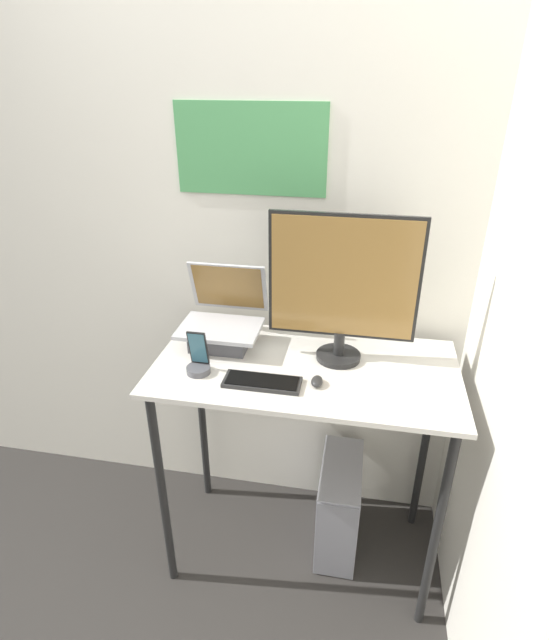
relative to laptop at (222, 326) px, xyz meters
The scene contains 10 objects.
ground_plane 1.19m from the laptop, 49.07° to the right, with size 12.00×12.00×0.00m, color #2D2B28.
wall_back 0.50m from the laptop, 37.69° to the left, with size 6.00×0.06×2.60m.
wall_side_right 1.10m from the laptop, 22.01° to the right, with size 0.05×6.00×2.60m.
desk 0.43m from the laptop, 17.33° to the right, with size 1.13×0.59×0.99m.
laptop is the anchor object (origin of this frame).
monitor 0.51m from the laptop, ahead, with size 0.54×0.17×0.56m.
keyboard 0.34m from the laptop, 49.84° to the right, with size 0.27×0.10×0.02m.
mouse 0.47m from the laptop, 29.27° to the right, with size 0.04×0.07×0.03m.
cell_phone 0.23m from the laptop, 96.56° to the right, with size 0.09×0.09×0.17m.
computer_tower 0.99m from the laptop, ahead, with size 0.17×0.41×0.44m.
Camera 1 is at (0.18, -1.28, 1.98)m, focal length 28.00 mm.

